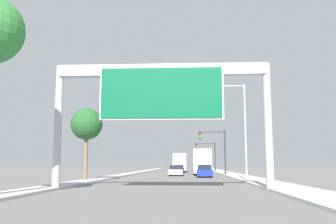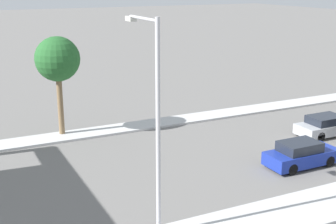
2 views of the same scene
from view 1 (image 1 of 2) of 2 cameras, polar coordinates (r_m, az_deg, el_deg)
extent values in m
cube|color=#BCBCBC|center=(65.01, 8.61, -9.12)|extent=(3.00, 120.00, 0.15)
cube|color=#BCBCBC|center=(65.33, -4.77, -9.17)|extent=(2.00, 120.00, 0.15)
cylinder|color=#B2B2B7|center=(24.20, -16.42, -2.16)|extent=(0.48, 0.48, 7.72)
cylinder|color=#B2B2B7|center=(23.32, 15.03, -2.01)|extent=(0.48, 0.48, 7.72)
cube|color=#B2B2B7|center=(23.48, -0.97, 6.38)|extent=(12.90, 0.60, 0.70)
cube|color=white|center=(22.87, -1.04, 2.93)|extent=(7.58, 0.08, 3.29)
cube|color=#0A5B38|center=(22.82, -1.05, 2.95)|extent=(7.38, 0.16, 3.09)
cube|color=gold|center=(63.80, 4.84, -8.79)|extent=(1.87, 4.49, 0.72)
cube|color=#1E232D|center=(63.57, 4.84, -8.22)|extent=(1.64, 2.33, 0.55)
cylinder|color=black|center=(65.18, 4.07, -8.97)|extent=(0.22, 0.64, 0.64)
cylinder|color=black|center=(65.22, 5.54, -8.95)|extent=(0.22, 0.64, 0.64)
cylinder|color=black|center=(62.40, 4.11, -9.02)|extent=(0.22, 0.64, 0.64)
cylinder|color=black|center=(62.44, 5.65, -9.00)|extent=(0.22, 0.64, 0.64)
cube|color=#A5A8AD|center=(50.20, 1.26, -9.10)|extent=(1.83, 4.34, 0.68)
cube|color=#1E232D|center=(49.97, 1.25, -8.41)|extent=(1.61, 2.26, 0.52)
cylinder|color=black|center=(51.58, 0.40, -9.28)|extent=(0.22, 0.64, 0.64)
cylinder|color=black|center=(51.53, 2.22, -9.28)|extent=(0.22, 0.64, 0.64)
cylinder|color=black|center=(48.89, 0.25, -9.36)|extent=(0.22, 0.64, 0.64)
cylinder|color=black|center=(48.84, 2.17, -9.35)|extent=(0.22, 0.64, 0.64)
cube|color=black|center=(64.02, 1.66, -8.82)|extent=(1.81, 4.55, 0.70)
cube|color=#1E232D|center=(63.78, 1.66, -8.26)|extent=(1.59, 2.37, 0.54)
cylinder|color=black|center=(65.46, 0.99, -8.98)|extent=(0.22, 0.64, 0.64)
cylinder|color=black|center=(65.42, 2.40, -8.98)|extent=(0.22, 0.64, 0.64)
cylinder|color=black|center=(62.64, 0.90, -9.03)|extent=(0.22, 0.64, 0.64)
cylinder|color=black|center=(62.60, 2.37, -9.03)|extent=(0.22, 0.64, 0.64)
cube|color=navy|center=(44.90, 5.56, -9.17)|extent=(1.76, 4.29, 0.73)
cube|color=#1E232D|center=(44.68, 5.56, -8.35)|extent=(1.55, 2.23, 0.56)
cylinder|color=black|center=(46.21, 4.53, -9.42)|extent=(0.22, 0.64, 0.64)
cylinder|color=black|center=(46.27, 6.46, -9.39)|extent=(0.22, 0.64, 0.64)
cylinder|color=black|center=(43.55, 4.61, -9.52)|extent=(0.22, 0.64, 0.64)
cylinder|color=black|center=(43.62, 6.67, -9.49)|extent=(0.22, 0.64, 0.64)
cube|color=red|center=(75.63, 1.89, -8.06)|extent=(2.24, 2.31, 2.06)
cube|color=silver|center=(71.50, 1.81, -7.63)|extent=(2.43, 5.95, 3.17)
cylinder|color=black|center=(75.55, 1.06, -8.70)|extent=(0.28, 1.00, 1.00)
cylinder|color=black|center=(75.50, 2.71, -8.69)|extent=(0.28, 1.00, 1.00)
cylinder|color=black|center=(70.05, 0.90, -8.76)|extent=(0.28, 1.00, 1.00)
cylinder|color=black|center=(70.00, 2.68, -8.76)|extent=(0.28, 1.00, 1.00)
cube|color=navy|center=(57.25, 5.03, -8.07)|extent=(2.21, 2.43, 2.11)
cube|color=silver|center=(52.91, 5.17, -7.48)|extent=(2.40, 6.25, 3.25)
cylinder|color=black|center=(57.11, 3.97, -8.95)|extent=(0.28, 1.00, 1.00)
cylinder|color=black|center=(57.18, 6.11, -8.92)|extent=(0.28, 1.00, 1.00)
cylinder|color=black|center=(51.33, 4.06, -9.07)|extent=(0.28, 1.00, 1.00)
cylinder|color=black|center=(51.41, 6.45, -9.04)|extent=(0.28, 1.00, 1.00)
cylinder|color=#2D2D30|center=(52.97, 8.70, -6.10)|extent=(0.20, 0.20, 6.29)
cylinder|color=#2D2D30|center=(52.99, 6.61, -3.05)|extent=(3.76, 0.14, 0.14)
cube|color=black|center=(52.87, 4.91, -3.69)|extent=(0.35, 0.28, 1.05)
cylinder|color=red|center=(52.73, 4.91, -3.30)|extent=(0.22, 0.04, 0.22)
cylinder|color=yellow|center=(52.71, 4.92, -3.68)|extent=(0.22, 0.04, 0.22)
cylinder|color=green|center=(52.68, 4.92, -4.06)|extent=(0.22, 0.04, 0.22)
cylinder|color=#2D2D30|center=(72.89, 7.18, -6.81)|extent=(0.20, 0.20, 5.73)
cylinder|color=#2D2D30|center=(72.87, 5.61, -4.81)|extent=(3.89, 0.14, 0.14)
cube|color=black|center=(72.79, 4.33, -5.27)|extent=(0.35, 0.28, 1.05)
cylinder|color=red|center=(72.65, 4.33, -4.99)|extent=(0.22, 0.04, 0.22)
cylinder|color=yellow|center=(72.63, 4.33, -5.27)|extent=(0.22, 0.04, 0.22)
cylinder|color=green|center=(72.62, 4.33, -5.54)|extent=(0.22, 0.04, 0.22)
cylinder|color=brown|center=(35.27, -12.41, -6.02)|extent=(0.37, 0.37, 5.23)
sphere|color=#235B28|center=(35.45, -12.29, -1.80)|extent=(2.93, 2.93, 2.93)
cylinder|color=#B2B2B7|center=(34.88, 11.72, -3.01)|extent=(0.18, 0.18, 8.89)
cylinder|color=#B2B2B7|center=(35.33, 9.45, 3.92)|extent=(2.57, 0.12, 0.12)
cube|color=#B2B2A8|center=(35.19, 7.37, 3.76)|extent=(0.60, 0.28, 0.20)
camera|label=2|loc=(35.26, 39.37, 8.08)|focal=50.00mm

